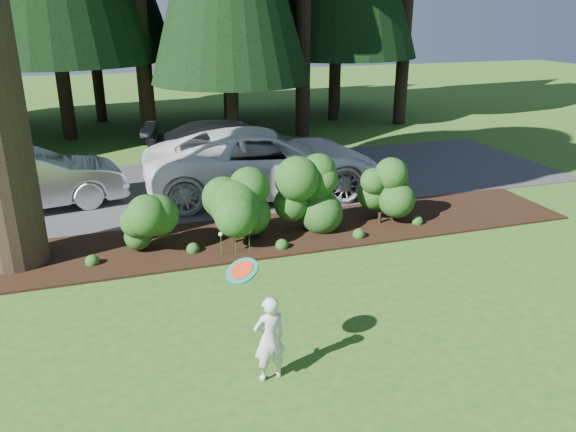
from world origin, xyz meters
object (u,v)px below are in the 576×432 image
object	(u,v)px
car_dark_suv	(234,147)
child	(269,339)
car_white_suv	(264,162)
car_silver_wagon	(25,180)
frisbee	(242,271)

from	to	relation	value
car_dark_suv	child	bearing A→B (deg)	179.93
car_white_suv	car_silver_wagon	bearing A→B (deg)	89.34
child	car_white_suv	bearing A→B (deg)	-113.56
car_silver_wagon	child	world-z (taller)	car_silver_wagon
car_white_suv	frisbee	distance (m)	8.34
car_white_suv	child	world-z (taller)	car_white_suv
car_white_suv	car_dark_suv	world-z (taller)	car_white_suv
car_silver_wagon	car_dark_suv	world-z (taller)	car_dark_suv
child	frisbee	distance (m)	1.07
child	car_silver_wagon	bearing A→B (deg)	-73.89
frisbee	child	bearing A→B (deg)	-23.30
car_white_suv	child	distance (m)	8.36
car_silver_wagon	child	distance (m)	9.46
frisbee	car_white_suv	bearing A→B (deg)	72.35
car_silver_wagon	child	size ratio (longest dim) A/B	3.79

